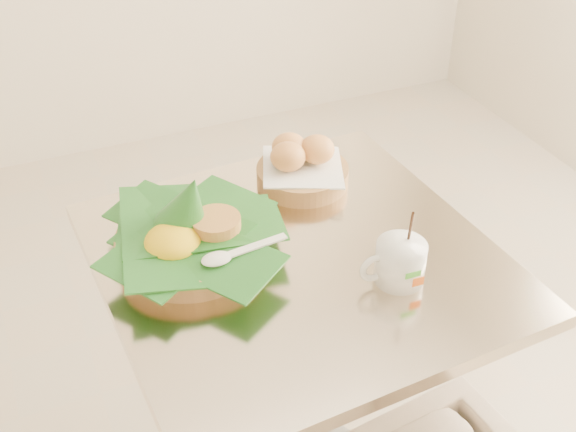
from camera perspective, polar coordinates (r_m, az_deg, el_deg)
name	(u,v)px	position (r m, az deg, el deg)	size (l,w,h in m)	color
cafe_table	(297,340)	(1.48, 0.71, -9.75)	(0.74, 0.74, 0.75)	gray
rice_basket	(190,234)	(1.32, -7.75, -1.43)	(0.34, 0.34, 0.17)	#AD7C4A
bread_basket	(301,166)	(1.51, 1.02, 3.99)	(0.21, 0.21, 0.10)	#AD7C4A
coffee_mug	(399,262)	(1.27, 8.76, -3.58)	(0.12, 0.09, 0.15)	white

